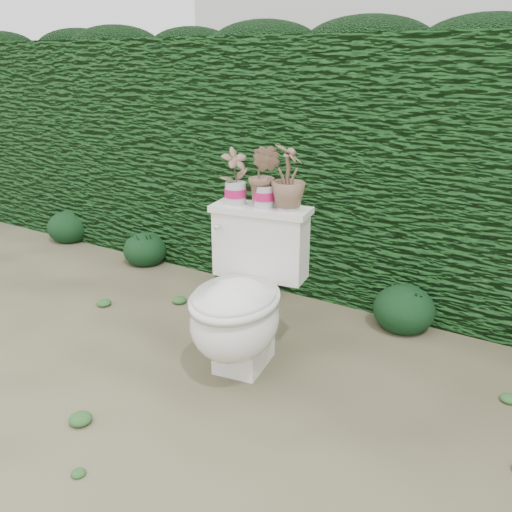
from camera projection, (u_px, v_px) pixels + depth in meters
The scene contains 10 objects.
ground at pixel (225, 383), 2.61m from camera, with size 60.00×60.00×0.00m, color gray.
hedge at pixel (360, 165), 3.61m from camera, with size 8.00×1.00×1.60m, color #215B1E.
toilet at pixel (242, 302), 2.63m from camera, with size 0.56×0.74×0.78m.
potted_plant_left at pixel (235, 178), 2.69m from camera, with size 0.14×0.10×0.27m, color #24752E.
potted_plant_center at pixel (264, 178), 2.63m from camera, with size 0.16×0.13×0.29m, color #24752E.
potted_plant_right at pixel (288, 179), 2.59m from camera, with size 0.17×0.17×0.30m, color #24752E.
liriope_clump_0 at pixel (69, 224), 4.61m from camera, with size 0.36×0.36×0.28m, color #153D19.
liriope_clump_1 at pixel (145, 246), 4.10m from camera, with size 0.33×0.33×0.26m, color #153D19.
liriope_clump_2 at pixel (245, 266), 3.60m from camera, with size 0.42×0.42×0.33m, color #153D19.
liriope_clump_3 at pixel (404, 305), 3.10m from camera, with size 0.35×0.35×0.28m, color #153D19.
Camera 1 is at (1.31, -1.82, 1.47)m, focal length 38.00 mm.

